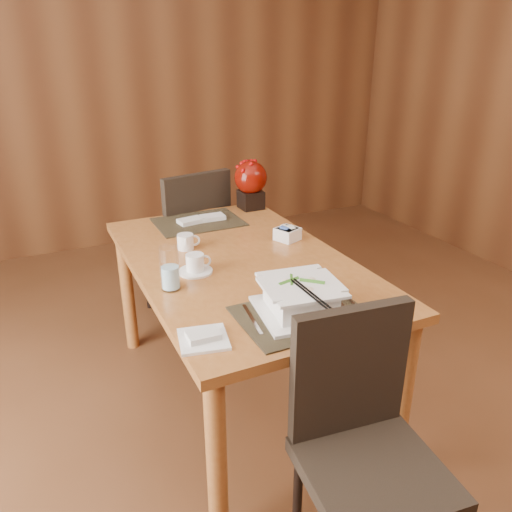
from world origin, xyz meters
name	(u,v)px	position (x,y,z in m)	size (l,w,h in m)	color
ground	(302,483)	(0.00, 0.00, 0.00)	(6.00, 6.00, 0.00)	brown
back_wall	(117,76)	(0.00, 3.00, 1.40)	(5.00, 0.02, 2.80)	brown
dining_table	(240,279)	(0.00, 0.60, 0.65)	(0.90, 1.50, 0.75)	#AB662F
placemat_near	(302,315)	(0.00, 0.05, 0.75)	(0.45, 0.33, 0.01)	black
placemat_far	(199,222)	(0.00, 1.15, 0.75)	(0.45, 0.33, 0.01)	black
soup_setting	(300,299)	(0.00, 0.07, 0.81)	(0.33, 0.33, 0.12)	white
coffee_cup	(195,265)	(-0.22, 0.56, 0.78)	(0.14, 0.14, 0.08)	white
water_glass	(170,268)	(-0.36, 0.45, 0.84)	(0.08, 0.08, 0.18)	white
creamer_jug	(185,242)	(-0.18, 0.82, 0.79)	(0.10, 0.10, 0.07)	white
sugar_caddy	(287,234)	(0.31, 0.72, 0.78)	(0.10, 0.10, 0.06)	white
berry_decor	(251,182)	(0.36, 1.26, 0.91)	(0.19, 0.19, 0.28)	black
napkins_far	(203,219)	(0.03, 1.15, 0.77)	(0.25, 0.09, 0.02)	silver
bread_plate	(203,339)	(-0.37, 0.05, 0.76)	(0.16, 0.16, 0.01)	white
near_chair	(363,434)	(0.02, -0.31, 0.51)	(0.46, 0.46, 0.90)	black
far_chair	(190,238)	(0.05, 1.48, 0.54)	(0.53, 0.53, 0.96)	black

